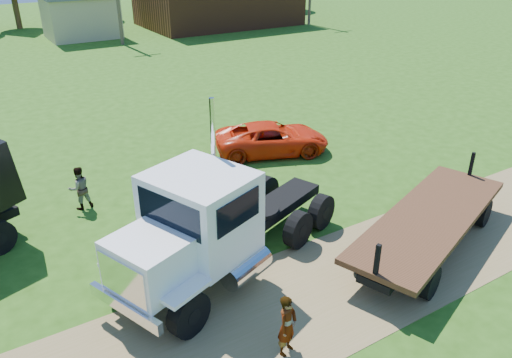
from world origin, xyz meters
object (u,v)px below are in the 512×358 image
white_semi_tractor (205,228)px  orange_pickup (272,138)px  flatbed_trailer (429,223)px  spectator_a (287,326)px

white_semi_tractor → orange_pickup: (6.35, 6.40, -0.96)m
white_semi_tractor → orange_pickup: 9.07m
flatbed_trailer → spectator_a: bearing=172.6°
flatbed_trailer → orange_pickup: bearing=70.7°
spectator_a → white_semi_tractor: bearing=70.6°
orange_pickup → flatbed_trailer: size_ratio=0.63×
flatbed_trailer → spectator_a: flatbed_trailer is taller
orange_pickup → spectator_a: size_ratio=3.15×
orange_pickup → flatbed_trailer: 8.44m
white_semi_tractor → orange_pickup: size_ratio=1.66×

